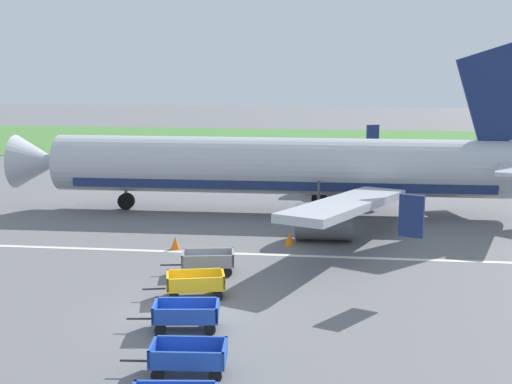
{
  "coord_description": "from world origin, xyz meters",
  "views": [
    {
      "loc": [
        5.95,
        -26.34,
        10.56
      ],
      "look_at": [
        1.44,
        12.08,
        2.8
      ],
      "focal_mm": 49.62,
      "sensor_mm": 36.0,
      "label": 1
    }
  ],
  "objects_px": {
    "baggage_cart_third_in_row": "(186,315)",
    "traffic_cone_mid_apron": "(290,239)",
    "baggage_cart_fourth_in_row": "(195,284)",
    "airplane": "(297,168)",
    "baggage_cart_far_end": "(208,261)",
    "baggage_cart_second_in_row": "(188,357)",
    "traffic_cone_near_plane": "(175,243)",
    "traffic_cone_by_carts": "(315,232)"
  },
  "relations": [
    {
      "from": "airplane",
      "to": "baggage_cart_second_in_row",
      "type": "xyz_separation_m",
      "value": [
        -2.13,
        -24.12,
        -2.45
      ]
    },
    {
      "from": "traffic_cone_near_plane",
      "to": "baggage_cart_third_in_row",
      "type": "bearing_deg",
      "value": -74.83
    },
    {
      "from": "baggage_cart_far_end",
      "to": "baggage_cart_third_in_row",
      "type": "bearing_deg",
      "value": -86.3
    },
    {
      "from": "baggage_cart_third_in_row",
      "to": "traffic_cone_by_carts",
      "type": "bearing_deg",
      "value": 72.67
    },
    {
      "from": "baggage_cart_third_in_row",
      "to": "traffic_cone_mid_apron",
      "type": "distance_m",
      "value": 12.84
    },
    {
      "from": "traffic_cone_near_plane",
      "to": "baggage_cart_far_end",
      "type": "bearing_deg",
      "value": -57.52
    },
    {
      "from": "baggage_cart_fourth_in_row",
      "to": "traffic_cone_mid_apron",
      "type": "relative_size",
      "value": 4.88
    },
    {
      "from": "baggage_cart_second_in_row",
      "to": "baggage_cart_far_end",
      "type": "bearing_deg",
      "value": 97.12
    },
    {
      "from": "baggage_cart_fourth_in_row",
      "to": "baggage_cart_far_end",
      "type": "bearing_deg",
      "value": 91.27
    },
    {
      "from": "baggage_cart_fourth_in_row",
      "to": "traffic_cone_mid_apron",
      "type": "xyz_separation_m",
      "value": [
        3.49,
        8.81,
        -0.23
      ]
    },
    {
      "from": "baggage_cart_third_in_row",
      "to": "traffic_cone_near_plane",
      "type": "xyz_separation_m",
      "value": [
        -2.97,
        10.96,
        -0.26
      ]
    },
    {
      "from": "baggage_cart_third_in_row",
      "to": "traffic_cone_near_plane",
      "type": "bearing_deg",
      "value": 105.17
    },
    {
      "from": "traffic_cone_near_plane",
      "to": "traffic_cone_mid_apron",
      "type": "xyz_separation_m",
      "value": [
        6.09,
        1.49,
        0.03
      ]
    },
    {
      "from": "airplane",
      "to": "baggage_cart_far_end",
      "type": "height_order",
      "value": "airplane"
    },
    {
      "from": "airplane",
      "to": "traffic_cone_by_carts",
      "type": "bearing_deg",
      "value": -77.18
    },
    {
      "from": "baggage_cart_fourth_in_row",
      "to": "baggage_cart_far_end",
      "type": "relative_size",
      "value": 1.0
    },
    {
      "from": "traffic_cone_by_carts",
      "to": "baggage_cart_fourth_in_row",
      "type": "bearing_deg",
      "value": -114.5
    },
    {
      "from": "baggage_cart_third_in_row",
      "to": "baggage_cart_fourth_in_row",
      "type": "xyz_separation_m",
      "value": [
        -0.38,
        3.65,
        0.0
      ]
    },
    {
      "from": "traffic_cone_mid_apron",
      "to": "airplane",
      "type": "bearing_deg",
      "value": 90.7
    },
    {
      "from": "baggage_cart_far_end",
      "to": "traffic_cone_mid_apron",
      "type": "bearing_deg",
      "value": 56.76
    },
    {
      "from": "baggage_cart_fourth_in_row",
      "to": "airplane",
      "type": "bearing_deg",
      "value": 78.51
    },
    {
      "from": "baggage_cart_third_in_row",
      "to": "baggage_cart_far_end",
      "type": "relative_size",
      "value": 1.0
    },
    {
      "from": "baggage_cart_third_in_row",
      "to": "baggage_cart_fourth_in_row",
      "type": "relative_size",
      "value": 1.0
    },
    {
      "from": "baggage_cart_third_in_row",
      "to": "traffic_cone_by_carts",
      "type": "distance_m",
      "value": 14.86
    },
    {
      "from": "baggage_cart_fourth_in_row",
      "to": "traffic_cone_mid_apron",
      "type": "distance_m",
      "value": 9.48
    },
    {
      "from": "baggage_cart_second_in_row",
      "to": "baggage_cart_far_end",
      "type": "distance_m",
      "value": 10.85
    },
    {
      "from": "baggage_cart_fourth_in_row",
      "to": "traffic_cone_mid_apron",
      "type": "bearing_deg",
      "value": 68.35
    },
    {
      "from": "baggage_cart_third_in_row",
      "to": "baggage_cart_fourth_in_row",
      "type": "bearing_deg",
      "value": 95.92
    },
    {
      "from": "airplane",
      "to": "baggage_cart_far_end",
      "type": "xyz_separation_m",
      "value": [
        -3.47,
        -13.36,
        -2.45
      ]
    },
    {
      "from": "traffic_cone_by_carts",
      "to": "baggage_cart_second_in_row",
      "type": "bearing_deg",
      "value": -101.14
    },
    {
      "from": "baggage_cart_third_in_row",
      "to": "traffic_cone_near_plane",
      "type": "relative_size",
      "value": 5.28
    },
    {
      "from": "baggage_cart_far_end",
      "to": "traffic_cone_near_plane",
      "type": "distance_m",
      "value": 4.7
    },
    {
      "from": "baggage_cart_third_in_row",
      "to": "airplane",
      "type": "bearing_deg",
      "value": 81.57
    },
    {
      "from": "baggage_cart_second_in_row",
      "to": "traffic_cone_by_carts",
      "type": "distance_m",
      "value": 18.29
    },
    {
      "from": "baggage_cart_fourth_in_row",
      "to": "traffic_cone_near_plane",
      "type": "height_order",
      "value": "baggage_cart_fourth_in_row"
    },
    {
      "from": "baggage_cart_third_in_row",
      "to": "traffic_cone_mid_apron",
      "type": "height_order",
      "value": "baggage_cart_third_in_row"
    },
    {
      "from": "baggage_cart_second_in_row",
      "to": "traffic_cone_near_plane",
      "type": "distance_m",
      "value": 15.22
    },
    {
      "from": "airplane",
      "to": "traffic_cone_mid_apron",
      "type": "relative_size",
      "value": 50.53
    },
    {
      "from": "baggage_cart_third_in_row",
      "to": "traffic_cone_mid_apron",
      "type": "bearing_deg",
      "value": 75.95
    },
    {
      "from": "airplane",
      "to": "baggage_cart_third_in_row",
      "type": "xyz_separation_m",
      "value": [
        -3.02,
        -20.36,
        -2.45
      ]
    },
    {
      "from": "traffic_cone_mid_apron",
      "to": "baggage_cart_far_end",
      "type": "bearing_deg",
      "value": -123.24
    },
    {
      "from": "airplane",
      "to": "baggage_cart_third_in_row",
      "type": "distance_m",
      "value": 20.73
    }
  ]
}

